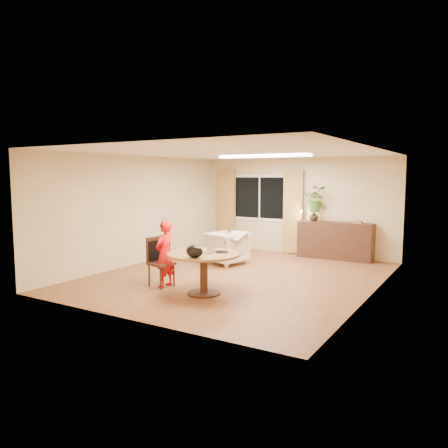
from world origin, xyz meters
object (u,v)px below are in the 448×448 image
(child, at_px, (165,254))
(armchair, at_px, (227,248))
(dining_table, at_px, (204,262))
(dining_chair, at_px, (161,262))
(sideboard, at_px, (335,241))

(child, height_order, armchair, child)
(dining_table, xyz_separation_m, armchair, (-1.03, 2.54, -0.20))
(dining_chair, xyz_separation_m, sideboard, (2.02, 4.47, 0.00))
(dining_table, relative_size, armchair, 1.54)
(dining_chair, height_order, sideboard, same)
(dining_table, distance_m, sideboard, 4.63)
(armchair, height_order, sideboard, sideboard)
(dining_chair, bearing_deg, dining_table, 8.16)
(armchair, bearing_deg, dining_table, 125.70)
(dining_table, relative_size, child, 1.03)
(armchair, xyz_separation_m, sideboard, (2.05, 1.98, 0.08))
(child, xyz_separation_m, armchair, (-0.10, 2.49, -0.25))
(sideboard, bearing_deg, dining_chair, -114.35)
(dining_chair, relative_size, child, 0.74)
(child, bearing_deg, dining_chair, -86.01)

